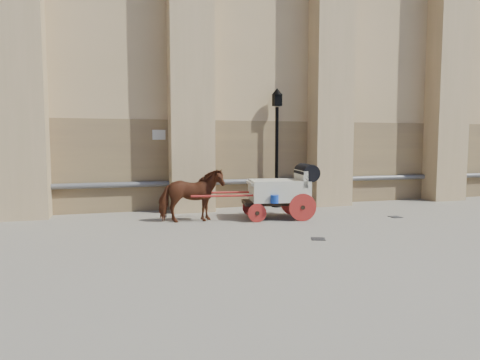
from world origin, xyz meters
name	(u,v)px	position (x,y,z in m)	size (l,w,h in m)	color
ground	(255,231)	(0.00, 0.00, 0.00)	(90.00, 90.00, 0.00)	slate
horse	(191,196)	(-1.35, 1.65, 0.76)	(1.79, 0.82, 1.51)	#5C2D1B
carriage	(283,189)	(1.37, 1.49, 0.87)	(3.79, 1.52, 1.61)	black
street_lamp	(277,144)	(1.99, 3.64, 2.20)	(0.38, 0.38, 4.10)	black
drain_grate_near	(318,239)	(1.12, -1.33, 0.01)	(0.32, 0.32, 0.01)	black
drain_grate_far	(395,217)	(4.70, 0.70, 0.01)	(0.32, 0.32, 0.01)	black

